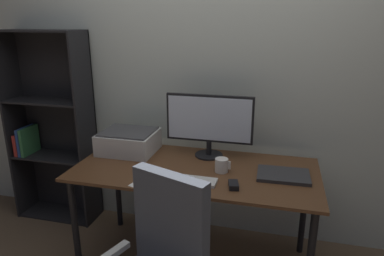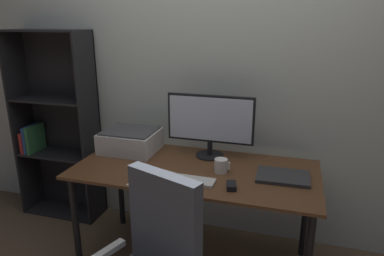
{
  "view_description": "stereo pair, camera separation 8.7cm",
  "coord_description": "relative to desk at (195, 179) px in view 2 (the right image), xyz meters",
  "views": [
    {
      "loc": [
        0.51,
        -2.07,
        1.68
      ],
      "look_at": [
        -0.03,
        0.05,
        1.0
      ],
      "focal_mm": 32.69,
      "sensor_mm": 36.0,
      "label": 1
    },
    {
      "loc": [
        0.59,
        -2.05,
        1.68
      ],
      "look_at": [
        -0.03,
        0.05,
        1.0
      ],
      "focal_mm": 32.69,
      "sensor_mm": 36.0,
      "label": 2
    }
  ],
  "objects": [
    {
      "name": "back_wall",
      "position": [
        0.0,
        0.55,
        0.64
      ],
      "size": [
        6.4,
        0.1,
        2.6
      ],
      "primitive_type": "cube",
      "color": "beige",
      "rests_on": "ground"
    },
    {
      "name": "desk",
      "position": [
        0.0,
        0.0,
        0.0
      ],
      "size": [
        1.6,
        0.75,
        0.74
      ],
      "color": "#56351E",
      "rests_on": "ground"
    },
    {
      "name": "monitor",
      "position": [
        0.04,
        0.23,
        0.34
      ],
      "size": [
        0.62,
        0.2,
        0.45
      ],
      "color": "black",
      "rests_on": "desk"
    },
    {
      "name": "keyboard",
      "position": [
        0.03,
        -0.2,
        0.09
      ],
      "size": [
        0.29,
        0.12,
        0.02
      ],
      "primitive_type": "cube",
      "rotation": [
        0.0,
        0.0,
        -0.02
      ],
      "color": "silver",
      "rests_on": "desk"
    },
    {
      "name": "mouse",
      "position": [
        0.28,
        -0.22,
        0.1
      ],
      "size": [
        0.08,
        0.11,
        0.03
      ],
      "primitive_type": "cube",
      "rotation": [
        0.0,
        0.0,
        0.22
      ],
      "color": "black",
      "rests_on": "desk"
    },
    {
      "name": "coffee_mug",
      "position": [
        0.18,
        -0.01,
        0.12
      ],
      "size": [
        0.1,
        0.09,
        0.09
      ],
      "color": "white",
      "rests_on": "desk"
    },
    {
      "name": "laptop",
      "position": [
        0.57,
        0.01,
        0.09
      ],
      "size": [
        0.33,
        0.24,
        0.02
      ],
      "primitive_type": "cube",
      "rotation": [
        0.0,
        0.0,
        0.03
      ],
      "color": "#2D2D30",
      "rests_on": "desk"
    },
    {
      "name": "printer",
      "position": [
        -0.55,
        0.18,
        0.16
      ],
      "size": [
        0.4,
        0.34,
        0.16
      ],
      "color": "silver",
      "rests_on": "desk"
    },
    {
      "name": "paper_sheet",
      "position": [
        -0.18,
        -0.24,
        0.08
      ],
      "size": [
        0.28,
        0.34,
        0.0
      ],
      "primitive_type": "cube",
      "rotation": [
        0.0,
        0.0,
        -0.28
      ],
      "color": "white",
      "rests_on": "desk"
    },
    {
      "name": "bookshelf",
      "position": [
        -1.35,
        0.38,
        0.13
      ],
      "size": [
        0.7,
        0.28,
        1.61
      ],
      "color": "black",
      "rests_on": "ground"
    }
  ]
}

